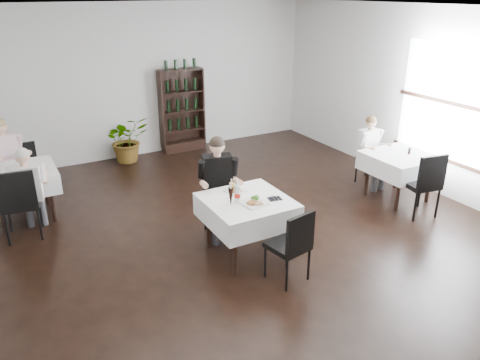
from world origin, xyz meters
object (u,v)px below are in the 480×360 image
object	(u,v)px
wine_shelf	(182,111)
main_table	(247,210)
diner_main	(219,180)
potted_tree	(127,139)

from	to	relation	value
wine_shelf	main_table	xyz separation A→B (m)	(-0.90, -4.31, -0.23)
wine_shelf	diner_main	distance (m)	3.82
wine_shelf	potted_tree	distance (m)	1.30
wine_shelf	potted_tree	size ratio (longest dim) A/B	1.91
main_table	diner_main	distance (m)	0.66
wine_shelf	potted_tree	bearing A→B (deg)	-174.42
potted_tree	diner_main	world-z (taller)	diner_main
wine_shelf	potted_tree	xyz separation A→B (m)	(-1.23, -0.12, -0.39)
potted_tree	diner_main	xyz separation A→B (m)	(0.25, -3.57, 0.37)
wine_shelf	potted_tree	world-z (taller)	wine_shelf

